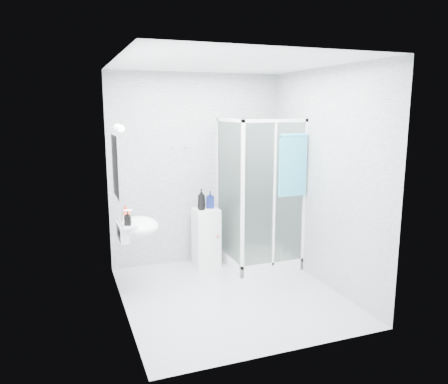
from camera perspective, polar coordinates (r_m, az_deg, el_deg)
name	(u,v)px	position (r m, az deg, el deg)	size (l,w,h in m)	color
room	(231,185)	(4.82, 0.90, 0.97)	(2.40, 2.60, 2.60)	silver
shower_enclosure	(256,234)	(5.96, 4.20, -5.54)	(0.90, 0.95, 2.00)	white
wall_basin	(136,227)	(5.11, -11.39, -4.47)	(0.46, 0.56, 0.35)	white
mirror	(116,167)	(4.94, -13.97, 3.24)	(0.02, 0.60, 0.70)	white
vanity_lights	(118,128)	(4.91, -13.62, 8.13)	(0.10, 0.40, 0.08)	silver
wall_hooks	(179,147)	(5.89, -5.86, 5.87)	(0.23, 0.06, 0.03)	silver
storage_cabinet	(206,237)	(6.01, -2.34, -5.89)	(0.33, 0.35, 0.79)	white
hand_towel	(293,164)	(5.54, 8.96, 3.69)	(0.37, 0.05, 0.79)	teal
shampoo_bottle_a	(201,199)	(5.82, -2.97, -0.97)	(0.11, 0.11, 0.28)	black
shampoo_bottle_b	(210,200)	(5.93, -1.81, -1.00)	(0.10, 0.11, 0.23)	navy
soap_dispenser_orange	(125,212)	(5.22, -12.76, -2.58)	(0.12, 0.12, 0.15)	red
soap_dispenser_black	(128,218)	(4.92, -12.47, -3.34)	(0.07, 0.07, 0.16)	black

